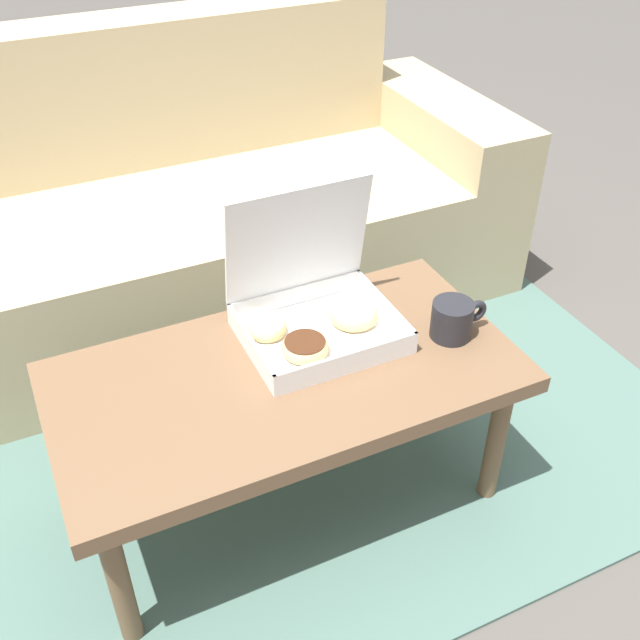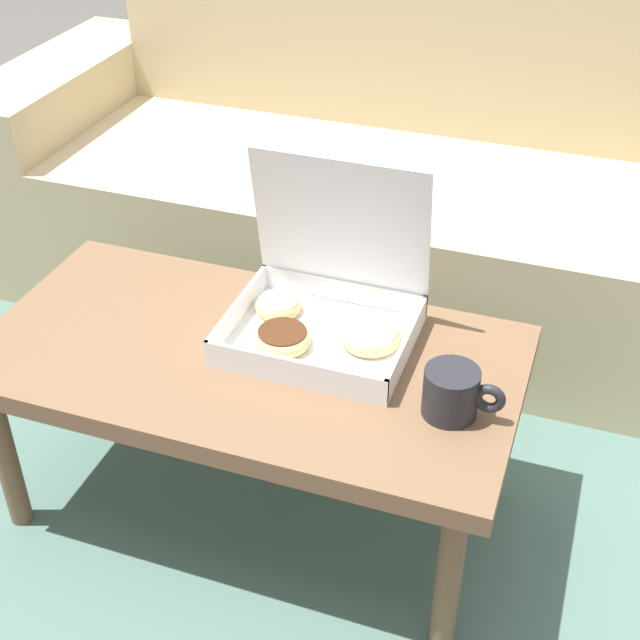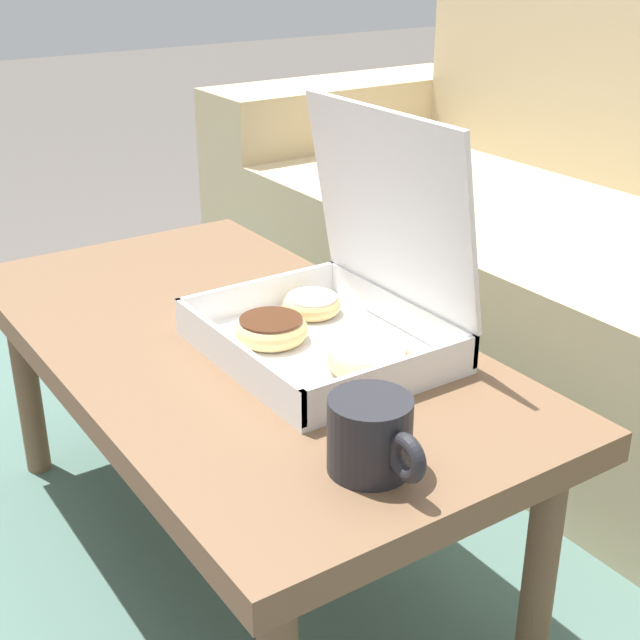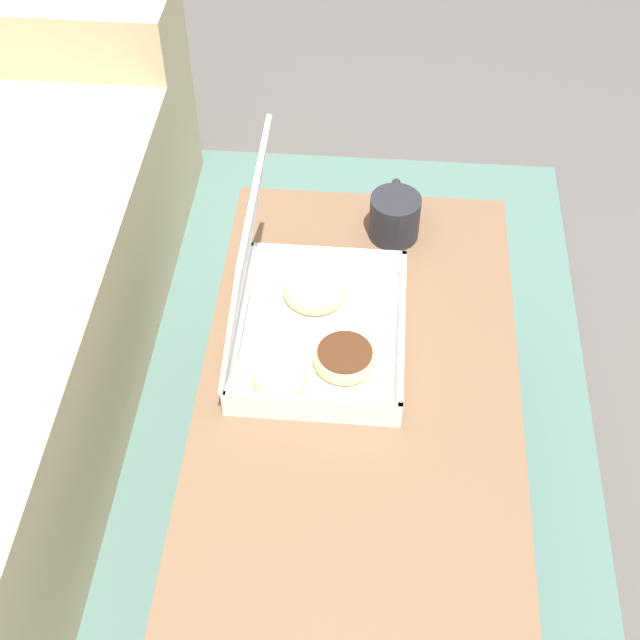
% 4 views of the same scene
% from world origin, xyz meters
% --- Properties ---
extents(ground_plane, '(12.00, 12.00, 0.00)m').
position_xyz_m(ground_plane, '(0.00, 0.00, 0.00)').
color(ground_plane, '#514C47').
extents(area_rug, '(2.23, 1.82, 0.01)m').
position_xyz_m(area_rug, '(0.00, 0.30, 0.01)').
color(area_rug, '#4C6B60').
rests_on(area_rug, ground_plane).
extents(coffee_table, '(0.99, 0.52, 0.40)m').
position_xyz_m(coffee_table, '(0.00, -0.12, 0.36)').
color(coffee_table, brown).
rests_on(coffee_table, ground_plane).
extents(pastry_box, '(0.34, 0.28, 0.33)m').
position_xyz_m(pastry_box, '(0.11, -0.02, 0.46)').
color(pastry_box, white).
rests_on(pastry_box, coffee_table).
extents(coffee_mug, '(0.14, 0.09, 0.09)m').
position_xyz_m(coffee_mug, '(0.39, -0.16, 0.45)').
color(coffee_mug, '#232328').
rests_on(coffee_mug, coffee_table).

